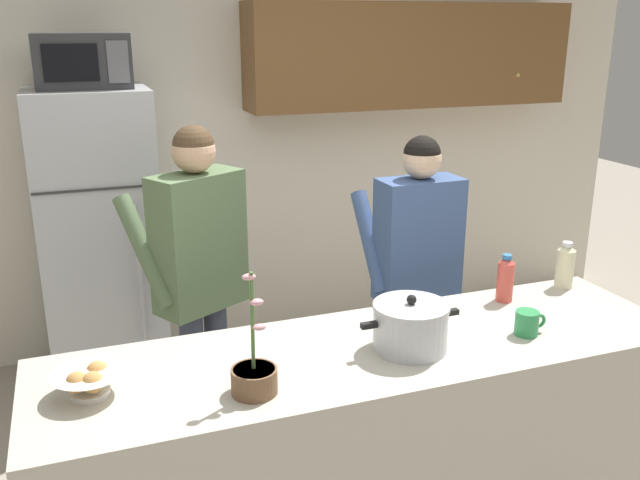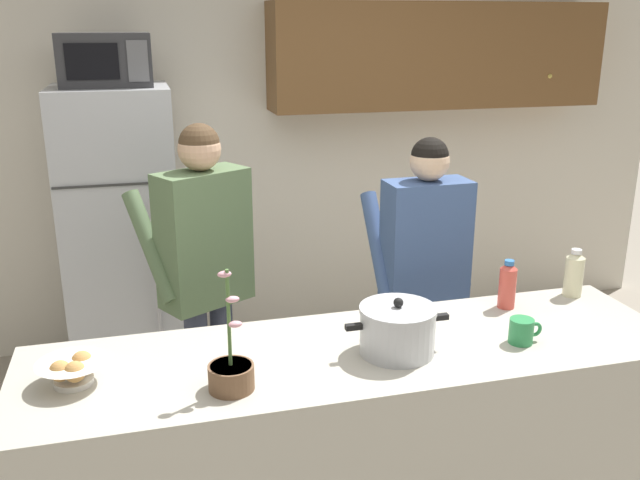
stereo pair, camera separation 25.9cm
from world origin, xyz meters
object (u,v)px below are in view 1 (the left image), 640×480
(refrigerator, at_px, (100,242))
(bottle_mid_counter, at_px, (565,265))
(microwave, at_px, (82,61))
(bottle_near_edge, at_px, (505,278))
(person_near_pot, at_px, (199,260))
(coffee_mug, at_px, (527,323))
(person_by_sink, at_px, (416,258))
(bread_bowl, at_px, (89,382))
(potted_orchid, at_px, (254,376))
(cooking_pot, at_px, (410,326))

(refrigerator, xyz_separation_m, bottle_mid_counter, (1.92, -1.60, 0.16))
(microwave, xyz_separation_m, bottle_near_edge, (1.57, -1.62, -0.85))
(person_near_pot, relative_size, coffee_mug, 12.53)
(coffee_mug, bearing_deg, person_near_pot, 136.92)
(microwave, bearing_deg, person_by_sink, -38.18)
(refrigerator, bearing_deg, microwave, -89.93)
(microwave, distance_m, person_by_sink, 2.02)
(person_by_sink, bearing_deg, coffee_mug, -87.19)
(person_near_pot, bearing_deg, bottle_mid_counter, -22.67)
(bottle_near_edge, bearing_deg, microwave, 134.18)
(coffee_mug, relative_size, bottle_mid_counter, 0.62)
(person_by_sink, relative_size, bread_bowl, 6.73)
(person_by_sink, bearing_deg, bottle_mid_counter, -42.59)
(bottle_mid_counter, bearing_deg, potted_orchid, -164.84)
(bread_bowl, xyz_separation_m, bottle_near_edge, (1.70, 0.21, 0.05))
(person_near_pot, distance_m, person_by_sink, 1.04)
(microwave, relative_size, bottle_mid_counter, 2.26)
(bread_bowl, bearing_deg, bottle_mid_counter, 7.15)
(bottle_mid_counter, bearing_deg, microwave, 140.62)
(coffee_mug, bearing_deg, bottle_near_edge, 69.98)
(person_by_sink, relative_size, potted_orchid, 3.77)
(person_near_pot, height_order, bread_bowl, person_near_pot)
(potted_orchid, bearing_deg, microwave, 100.46)
(person_by_sink, height_order, bottle_mid_counter, person_by_sink)
(microwave, relative_size, cooking_pot, 1.23)
(microwave, height_order, cooking_pot, microwave)
(bread_bowl, bearing_deg, bottle_near_edge, 7.15)
(coffee_mug, xyz_separation_m, potted_orchid, (-1.09, -0.06, 0.01))
(person_by_sink, bearing_deg, bottle_near_edge, -72.86)
(coffee_mug, bearing_deg, cooking_pot, 174.38)
(person_by_sink, bearing_deg, refrigerator, 141.28)
(bottle_near_edge, bearing_deg, refrigerator, 133.80)
(cooking_pot, distance_m, coffee_mug, 0.48)
(person_near_pot, height_order, bottle_mid_counter, person_near_pot)
(refrigerator, xyz_separation_m, person_by_sink, (1.42, -1.14, 0.10))
(potted_orchid, bearing_deg, bottle_near_edge, 17.36)
(cooking_pot, bearing_deg, refrigerator, 117.20)
(microwave, bearing_deg, bottle_mid_counter, -39.38)
(bottle_near_edge, relative_size, potted_orchid, 0.50)
(coffee_mug, relative_size, potted_orchid, 0.32)
(cooking_pot, height_order, potted_orchid, potted_orchid)
(cooking_pot, xyz_separation_m, bottle_mid_counter, (0.94, 0.31, 0.01))
(coffee_mug, bearing_deg, refrigerator, 126.69)
(microwave, xyz_separation_m, person_by_sink, (1.42, -1.11, -0.90))
(bottle_mid_counter, bearing_deg, coffee_mug, -142.05)
(bottle_mid_counter, bearing_deg, refrigerator, 140.23)
(bread_bowl, xyz_separation_m, potted_orchid, (0.50, -0.16, 0.01))
(refrigerator, relative_size, potted_orchid, 4.17)
(bread_bowl, relative_size, potted_orchid, 0.56)
(person_near_pot, xyz_separation_m, cooking_pot, (0.59, -0.95, -0.01))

